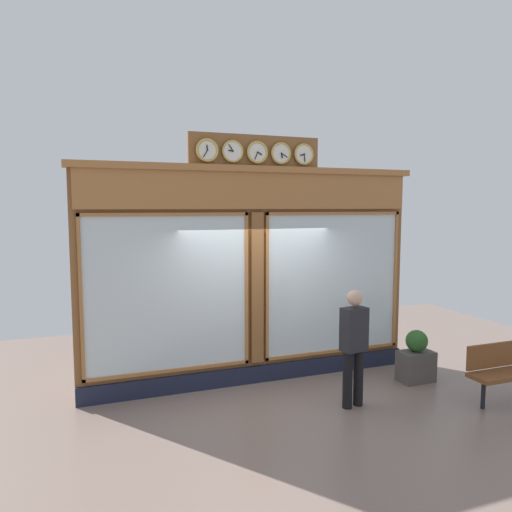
# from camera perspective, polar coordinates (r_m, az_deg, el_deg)

# --- Properties ---
(ground_plane) EXTENTS (14.00, 14.00, 0.00)m
(ground_plane) POSITION_cam_1_polar(r_m,az_deg,el_deg) (5.87, 10.56, -23.37)
(ground_plane) COLOR #7A665B
(shop_facade) EXTENTS (5.64, 0.42, 3.96)m
(shop_facade) POSITION_cam_1_polar(r_m,az_deg,el_deg) (7.84, -0.32, -2.11)
(shop_facade) COLOR brown
(shop_facade) RESTS_ON ground_plane
(pedestrian) EXTENTS (0.39, 0.28, 1.69)m
(pedestrian) POSITION_cam_1_polar(r_m,az_deg,el_deg) (7.09, 11.44, -10.01)
(pedestrian) COLOR black
(pedestrian) RESTS_ON ground_plane
(planter_box) EXTENTS (0.56, 0.36, 0.50)m
(planter_box) POSITION_cam_1_polar(r_m,az_deg,el_deg) (8.54, 18.30, -12.22)
(planter_box) COLOR #4C4742
(planter_box) RESTS_ON ground_plane
(planter_shrub) EXTENTS (0.35, 0.35, 0.35)m
(planter_shrub) POSITION_cam_1_polar(r_m,az_deg,el_deg) (8.42, 18.39, -9.46)
(planter_shrub) COLOR #285623
(planter_shrub) RESTS_ON planter_box
(street_bench) EXTENTS (1.40, 0.40, 0.87)m
(street_bench) POSITION_cam_1_polar(r_m,az_deg,el_deg) (8.14, 27.73, -11.49)
(street_bench) COLOR brown
(street_bench) RESTS_ON ground_plane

